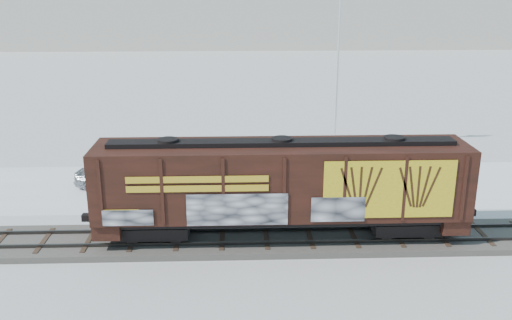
{
  "coord_description": "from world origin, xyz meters",
  "views": [
    {
      "loc": [
        -1.32,
        -23.69,
        11.42
      ],
      "look_at": [
        -0.35,
        3.0,
        3.03
      ],
      "focal_mm": 40.0,
      "sensor_mm": 36.0,
      "label": 1
    }
  ],
  "objects_px": {
    "car_white": "(183,175)",
    "car_silver": "(112,177)",
    "flagpole": "(338,89)",
    "hopper_railcar": "(281,183)",
    "car_dark": "(324,173)"
  },
  "relations": [
    {
      "from": "hopper_railcar",
      "to": "flagpole",
      "type": "height_order",
      "value": "flagpole"
    },
    {
      "from": "hopper_railcar",
      "to": "car_silver",
      "type": "distance_m",
      "value": 11.92
    },
    {
      "from": "car_silver",
      "to": "car_white",
      "type": "distance_m",
      "value": 4.08
    },
    {
      "from": "flagpole",
      "to": "car_silver",
      "type": "height_order",
      "value": "flagpole"
    },
    {
      "from": "hopper_railcar",
      "to": "car_dark",
      "type": "relative_size",
      "value": 3.83
    },
    {
      "from": "hopper_railcar",
      "to": "car_dark",
      "type": "xyz_separation_m",
      "value": [
        3.2,
        7.93,
        -2.24
      ]
    },
    {
      "from": "hopper_railcar",
      "to": "car_dark",
      "type": "distance_m",
      "value": 8.84
    },
    {
      "from": "car_white",
      "to": "car_silver",
      "type": "bearing_deg",
      "value": 102.46
    },
    {
      "from": "car_white",
      "to": "car_dark",
      "type": "relative_size",
      "value": 1.17
    },
    {
      "from": "car_dark",
      "to": "hopper_railcar",
      "type": "bearing_deg",
      "value": 179.03
    },
    {
      "from": "hopper_railcar",
      "to": "flagpole",
      "type": "bearing_deg",
      "value": 70.31
    },
    {
      "from": "hopper_railcar",
      "to": "car_silver",
      "type": "relative_size",
      "value": 3.97
    },
    {
      "from": "flagpole",
      "to": "car_silver",
      "type": "bearing_deg",
      "value": -156.33
    },
    {
      "from": "hopper_railcar",
      "to": "car_silver",
      "type": "xyz_separation_m",
      "value": [
        -9.13,
        7.36,
        -2.16
      ]
    },
    {
      "from": "car_white",
      "to": "car_dark",
      "type": "bearing_deg",
      "value": -71.08
    }
  ]
}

